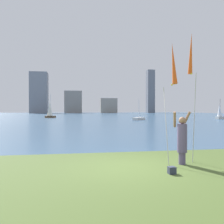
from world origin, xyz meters
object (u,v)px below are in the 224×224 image
object	(u,v)px
bag	(172,170)
sailboat_3	(50,110)
sailboat_1	(220,113)
kite_flag_left	(173,66)
sailboat_0	(139,119)
person	(182,138)
kite_flag_right	(191,56)

from	to	relation	value
bag	sailboat_3	world-z (taller)	sailboat_3
sailboat_1	sailboat_3	size ratio (longest dim) A/B	0.74
kite_flag_left	sailboat_0	world-z (taller)	kite_flag_left
person	sailboat_0	size ratio (longest dim) A/B	0.51
kite_flag_right	sailboat_0	bearing A→B (deg)	77.48
kite_flag_left	kite_flag_right	xyz separation A→B (m)	(1.03, 0.83, 0.51)
sailboat_1	sailboat_3	bearing A→B (deg)	159.51
bag	sailboat_3	bearing A→B (deg)	98.97
sailboat_1	sailboat_3	xyz separation A→B (m)	(-31.35, 11.72, 0.45)
person	kite_flag_left	size ratio (longest dim) A/B	0.45
person	sailboat_1	distance (m)	40.59
sailboat_0	sailboat_3	size ratio (longest dim) A/B	0.70
person	sailboat_1	size ratio (longest dim) A/B	0.48
kite_flag_right	bag	size ratio (longest dim) A/B	22.03
bag	sailboat_3	distance (m)	46.70
kite_flag_right	sailboat_0	distance (m)	32.75
sailboat_0	kite_flag_left	bearing A→B (deg)	-103.94
kite_flag_right	sailboat_0	xyz separation A→B (m)	(7.06, 31.79, -3.51)
kite_flag_left	sailboat_1	world-z (taller)	kite_flag_left
kite_flag_right	kite_flag_left	bearing A→B (deg)	-141.36
sailboat_1	bag	bearing A→B (deg)	-125.00
person	sailboat_0	xyz separation A→B (m)	(7.58, 32.18, -0.63)
person	kite_flag_right	distance (m)	2.95
sailboat_1	sailboat_3	world-z (taller)	sailboat_3
person	bag	xyz separation A→B (m)	(-0.84, -1.11, -0.78)
kite_flag_right	bag	world-z (taller)	kite_flag_right
kite_flag_left	sailboat_1	xyz separation A→B (m)	(23.75, 33.71, -2.06)
sailboat_0	kite_flag_right	bearing A→B (deg)	-102.52
kite_flag_left	kite_flag_right	bearing A→B (deg)	38.64
person	bag	world-z (taller)	person
sailboat_3	bag	bearing A→B (deg)	-81.03
person	sailboat_3	bearing A→B (deg)	117.20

